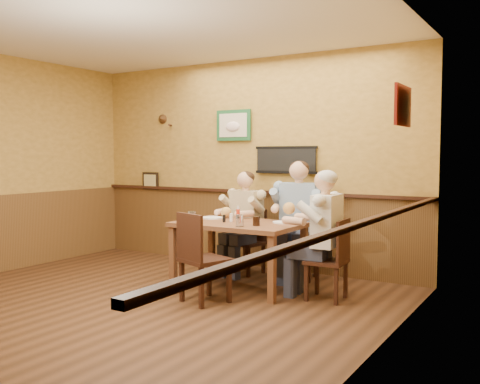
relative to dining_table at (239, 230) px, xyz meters
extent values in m
plane|color=#331D0F|center=(-0.55, -1.37, -0.66)|extent=(5.00, 5.00, 0.00)
cube|color=silver|center=(-0.55, -1.37, 2.14)|extent=(5.00, 5.00, 0.02)
cube|color=#B89140|center=(-0.55, 1.13, 0.74)|extent=(5.00, 0.02, 2.80)
cube|color=#B89140|center=(1.95, -1.37, 0.74)|extent=(0.02, 5.00, 2.80)
cube|color=brown|center=(-0.55, 1.11, -0.16)|extent=(5.00, 0.02, 1.00)
cube|color=brown|center=(1.93, -1.37, -0.16)|extent=(0.02, 5.00, 1.00)
cube|color=black|center=(0.05, 1.09, 0.79)|extent=(0.88, 0.03, 0.34)
cube|color=#1D552C|center=(-0.75, 1.09, 1.26)|extent=(0.54, 0.03, 0.42)
cube|color=black|center=(-2.25, 1.09, 0.46)|extent=(0.30, 0.03, 0.26)
cube|color=maroon|center=(1.91, -0.32, 1.29)|extent=(0.03, 0.48, 0.36)
cube|color=brown|center=(0.00, 0.00, 0.07)|extent=(1.40, 0.90, 0.05)
cube|color=brown|center=(-0.64, -0.39, -0.31)|extent=(0.07, 0.07, 0.70)
cube|color=brown|center=(0.64, -0.39, -0.31)|extent=(0.07, 0.07, 0.70)
cube|color=brown|center=(-0.64, 0.39, -0.31)|extent=(0.07, 0.07, 0.70)
cube|color=brown|center=(0.64, 0.39, -0.31)|extent=(0.07, 0.07, 0.70)
cylinder|color=white|center=(-0.43, -0.31, 0.16)|extent=(0.11, 0.11, 0.13)
cylinder|color=silver|center=(0.20, -0.30, 0.16)|extent=(0.09, 0.09, 0.13)
cylinder|color=black|center=(0.32, -0.15, 0.14)|extent=(0.09, 0.09, 0.10)
cylinder|color=red|center=(0.00, -0.01, 0.18)|extent=(0.05, 0.05, 0.17)
cylinder|color=white|center=(-0.11, 0.01, 0.14)|extent=(0.05, 0.05, 0.10)
cylinder|color=black|center=(-0.15, -0.08, 0.13)|extent=(0.04, 0.04, 0.08)
cylinder|color=silver|center=(-0.47, 0.15, 0.10)|extent=(0.29, 0.29, 0.02)
cylinder|color=white|center=(0.46, 0.21, 0.10)|extent=(0.30, 0.30, 0.02)
camera|label=1|loc=(3.17, -5.14, 0.86)|focal=40.00mm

